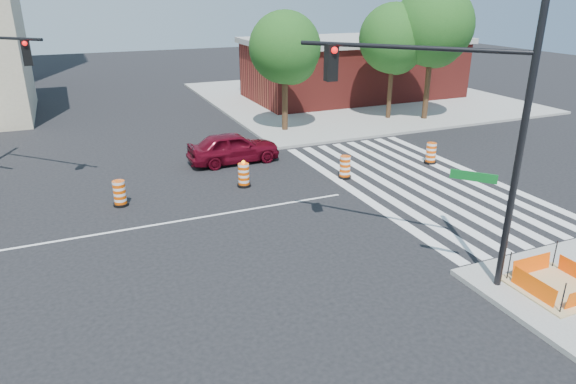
{
  "coord_description": "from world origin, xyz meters",
  "views": [
    {
      "loc": [
        -2.76,
        -17.4,
        7.9
      ],
      "look_at": [
        3.78,
        -2.17,
        1.4
      ],
      "focal_mm": 32.0,
      "sensor_mm": 36.0,
      "label": 1
    }
  ],
  "objects": [
    {
      "name": "crosswalk_east",
      "position": [
        10.95,
        0.0,
        0.01
      ],
      "size": [
        6.75,
        13.5,
        0.01
      ],
      "color": "silver",
      "rests_on": "ground"
    },
    {
      "name": "tree_north_d",
      "position": [
        16.43,
        10.54,
        4.92
      ],
      "size": [
        4.31,
        4.31,
        7.33
      ],
      "color": "#382314",
      "rests_on": "ground"
    },
    {
      "name": "tree_north_c",
      "position": [
        9.01,
        10.38,
        4.69
      ],
      "size": [
        4.11,
        4.11,
        6.98
      ],
      "color": "#382314",
      "rests_on": "ground"
    },
    {
      "name": "lane_centerline",
      "position": [
        0.0,
        0.0,
        0.01
      ],
      "size": [
        14.0,
        0.12,
        0.01
      ],
      "primitive_type": "cube",
      "color": "silver",
      "rests_on": "ground"
    },
    {
      "name": "median_drum_3",
      "position": [
        3.71,
        2.51,
        0.49
      ],
      "size": [
        0.6,
        0.6,
        1.18
      ],
      "color": "black",
      "rests_on": "ground"
    },
    {
      "name": "excavation_pit",
      "position": [
        9.0,
        -9.0,
        0.22
      ],
      "size": [
        2.2,
        2.2,
        0.9
      ],
      "color": "tan",
      "rests_on": "ground"
    },
    {
      "name": "median_drum_5",
      "position": [
        13.17,
        1.94,
        0.48
      ],
      "size": [
        0.6,
        0.6,
        1.02
      ],
      "color": "black",
      "rests_on": "ground"
    },
    {
      "name": "brick_storefront",
      "position": [
        18.0,
        18.0,
        2.32
      ],
      "size": [
        16.5,
        8.5,
        4.6
      ],
      "color": "maroon",
      "rests_on": "ground"
    },
    {
      "name": "ground",
      "position": [
        0.0,
        0.0,
        0.0
      ],
      "size": [
        120.0,
        120.0,
        0.0
      ],
      "primitive_type": "plane",
      "color": "black",
      "rests_on": "ground"
    },
    {
      "name": "median_drum_2",
      "position": [
        -1.45,
        2.39,
        0.48
      ],
      "size": [
        0.6,
        0.6,
        1.02
      ],
      "color": "black",
      "rests_on": "ground"
    },
    {
      "name": "median_drum_4",
      "position": [
        8.25,
        1.73,
        0.48
      ],
      "size": [
        0.6,
        0.6,
        1.02
      ],
      "color": "black",
      "rests_on": "ground"
    },
    {
      "name": "tree_north_e",
      "position": [
        18.53,
        9.47,
        5.64
      ],
      "size": [
        4.94,
        4.94,
        8.4
      ],
      "color": "#382314",
      "rests_on": "ground"
    },
    {
      "name": "signal_pole_se",
      "position": [
        6.55,
        -6.87,
        5.04
      ],
      "size": [
        4.18,
        4.79,
        8.22
      ],
      "rotation": [
        0.0,
        0.0,
        2.29
      ],
      "color": "black",
      "rests_on": "ground"
    },
    {
      "name": "sidewalk_ne",
      "position": [
        18.0,
        18.0,
        0.07
      ],
      "size": [
        22.0,
        22.0,
        0.15
      ],
      "primitive_type": "cube",
      "color": "gray",
      "rests_on": "ground"
    },
    {
      "name": "red_coupe",
      "position": [
        4.33,
        5.89,
        0.76
      ],
      "size": [
        4.51,
        1.88,
        1.53
      ],
      "primitive_type": "imported",
      "rotation": [
        0.0,
        0.0,
        1.59
      ],
      "color": "#5A0716",
      "rests_on": "ground"
    }
  ]
}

